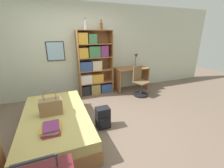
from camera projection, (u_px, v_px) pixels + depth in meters
name	position (u px, v px, depth m)	size (l,w,h in m)	color
ground_plane	(89.00, 125.00, 3.07)	(14.00, 14.00, 0.00)	#756051
wall_back	(72.00, 51.00, 4.24)	(10.00, 0.09, 2.60)	beige
bed	(56.00, 123.00, 2.81)	(1.15, 2.07, 0.40)	#A36B3D
handbag	(51.00, 106.00, 2.67)	(0.38, 0.20, 0.46)	#93704C
book_stack_on_bed	(51.00, 128.00, 2.23)	(0.31, 0.36, 0.09)	#B2382D
bookcase	(93.00, 67.00, 4.37)	(0.99, 0.35, 1.87)	#A36B3D
bottle_green	(86.00, 25.00, 3.92)	(0.07, 0.07, 0.29)	#B7BCC1
bottle_brown	(101.00, 26.00, 4.12)	(0.08, 0.08, 0.26)	brown
desk	(131.00, 75.00, 4.86)	(1.05, 0.52, 0.73)	#A36B3D
desk_lamp	(136.00, 57.00, 4.77)	(0.19, 0.14, 0.49)	navy
desk_chair	(140.00, 86.00, 4.45)	(0.48, 0.48, 0.89)	black
backpack	(103.00, 118.00, 2.94)	(0.26, 0.23, 0.42)	black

